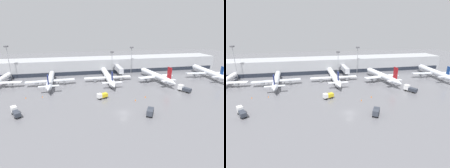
{
  "view_description": "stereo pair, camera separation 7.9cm",
  "coord_description": "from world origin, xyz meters",
  "views": [
    {
      "loc": [
        -14.67,
        -53.24,
        28.84
      ],
      "look_at": [
        0.43,
        23.74,
        3.0
      ],
      "focal_mm": 28.0,
      "sensor_mm": 36.0,
      "label": 1
    },
    {
      "loc": [
        -14.59,
        -53.25,
        28.84
      ],
      "look_at": [
        0.43,
        23.74,
        3.0
      ],
      "focal_mm": 28.0,
      "sensor_mm": 36.0,
      "label": 2
    }
  ],
  "objects": [
    {
      "name": "ground_plane",
      "position": [
        0.0,
        0.0,
        0.0
      ],
      "size": [
        320.0,
        320.0,
        0.0
      ],
      "primitive_type": "plane",
      "color": "slate"
    },
    {
      "name": "terminal_building",
      "position": [
        0.04,
        61.92,
        4.5
      ],
      "size": [
        160.0,
        30.03,
        9.0
      ],
      "color": "#9EA0A5",
      "rests_on": "ground_plane"
    },
    {
      "name": "parked_jet_1",
      "position": [
        0.92,
        38.58,
        2.65
      ],
      "size": [
        25.81,
        37.87,
        8.37
      ],
      "rotation": [
        0.0,
        0.0,
        1.57
      ],
      "color": "silver",
      "rests_on": "ground_plane"
    },
    {
      "name": "parked_jet_2",
      "position": [
        -29.13,
        36.5,
        2.95
      ],
      "size": [
        24.18,
        33.43,
        8.48
      ],
      "rotation": [
        0.0,
        0.0,
        1.64
      ],
      "color": "silver",
      "rests_on": "ground_plane"
    },
    {
      "name": "parked_jet_3",
      "position": [
        26.77,
        32.78,
        3.29
      ],
      "size": [
        20.5,
        33.24,
        10.19
      ],
      "rotation": [
        0.0,
        0.0,
        1.73
      ],
      "color": "silver",
      "rests_on": "ground_plane"
    },
    {
      "name": "parked_jet_4",
      "position": [
        60.29,
        34.4,
        3.23
      ],
      "size": [
        25.84,
        35.34,
        9.09
      ],
      "rotation": [
        0.0,
        0.0,
        1.47
      ],
      "color": "silver",
      "rests_on": "ground_plane"
    },
    {
      "name": "service_truck_0",
      "position": [
        8.28,
        -3.48,
        1.49
      ],
      "size": [
        3.98,
        4.9,
        2.49
      ],
      "rotation": [
        0.0,
        0.0,
        4.19
      ],
      "color": "#2D333D",
      "rests_on": "ground_plane"
    },
    {
      "name": "service_truck_1",
      "position": [
        -36.53,
        5.01,
        1.55
      ],
      "size": [
        4.49,
        6.02,
        2.89
      ],
      "rotation": [
        0.0,
        0.0,
        2.1
      ],
      "color": "#2D333D",
      "rests_on": "ground_plane"
    },
    {
      "name": "service_truck_2",
      "position": [
        32.83,
        15.2,
        1.56
      ],
      "size": [
        4.81,
        6.15,
        2.92
      ],
      "rotation": [
        0.0,
        0.0,
        2.11
      ],
      "color": "#2D333D",
      "rests_on": "ground_plane"
    },
    {
      "name": "service_truck_3",
      "position": [
        -5.66,
        14.09,
        1.47
      ],
      "size": [
        4.81,
        3.39,
        2.53
      ],
      "rotation": [
        0.0,
        0.0,
        3.54
      ],
      "color": "gold",
      "rests_on": "ground_plane"
    },
    {
      "name": "traffic_cone_0",
      "position": [
        12.61,
        11.81,
        0.4
      ],
      "size": [
        0.49,
        0.49,
        0.79
      ],
      "color": "orange",
      "rests_on": "ground_plane"
    },
    {
      "name": "traffic_cone_1",
      "position": [
        -30.63,
        20.42,
        0.31
      ],
      "size": [
        0.41,
        0.41,
        0.61
      ],
      "color": "orange",
      "rests_on": "ground_plane"
    },
    {
      "name": "traffic_cone_2",
      "position": [
        -37.27,
        20.5,
        0.39
      ],
      "size": [
        0.36,
        0.36,
        0.79
      ],
      "color": "orange",
      "rests_on": "ground_plane"
    },
    {
      "name": "traffic_cone_3",
      "position": [
        7.31,
        9.16,
        0.36
      ],
      "size": [
        0.42,
        0.42,
        0.71
      ],
      "color": "orange",
      "rests_on": "ground_plane"
    },
    {
      "name": "apron_light_mast_0",
      "position": [
        18.4,
        51.87,
        13.54
      ],
      "size": [
        1.8,
        1.8,
        17.0
      ],
      "color": "gray",
      "rests_on": "ground_plane"
    },
    {
      "name": "apron_light_mast_2",
      "position": [
        5.25,
        48.31,
        12.16
      ],
      "size": [
        1.8,
        1.8,
        15.05
      ],
      "color": "gray",
      "rests_on": "ground_plane"
    },
    {
      "name": "apron_light_mast_3",
      "position": [
        -51.99,
        50.37,
        15.06
      ],
      "size": [
        1.8,
        1.8,
        19.2
      ],
      "color": "gray",
      "rests_on": "ground_plane"
    }
  ]
}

